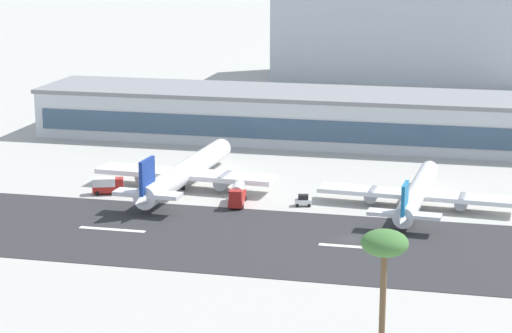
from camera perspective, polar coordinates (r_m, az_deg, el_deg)
ground_plane at (r=162.50m, az=5.71°, el=-4.30°), size 1400.00×1400.00×0.00m
runway_strip at (r=158.57m, az=5.52°, el=-4.74°), size 800.00×35.25×0.08m
runway_centreline_dash_3 at (r=168.45m, az=-8.51°, el=-3.70°), size 12.00×1.20×0.01m
runway_centreline_dash_4 at (r=158.44m, az=5.89°, el=-4.75°), size 12.00×1.20×0.01m
terminal_building at (r=236.81m, az=4.23°, el=2.96°), size 144.70×25.46×12.09m
distant_hotel_block at (r=341.62m, az=9.00°, el=7.99°), size 91.07×33.52×33.97m
airliner_navy_tail_gate_0 at (r=192.28m, az=-4.32°, el=-0.41°), size 37.27×49.49×10.33m
airliner_blue_tail_gate_1 at (r=180.96m, az=9.47°, el=-1.63°), size 37.31×41.54×8.67m
service_fuel_truck_0 at (r=181.32m, az=-1.11°, el=-1.65°), size 3.82×8.78×3.95m
service_baggage_tug_1 at (r=180.91m, az=2.81°, el=-2.03°), size 3.43×2.35×2.20m
service_box_truck_2 at (r=190.98m, az=-8.76°, el=-1.10°), size 6.46×4.24×3.25m
palm_tree_0 at (r=113.05m, az=7.62°, el=-4.81°), size 5.59×5.59×16.54m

